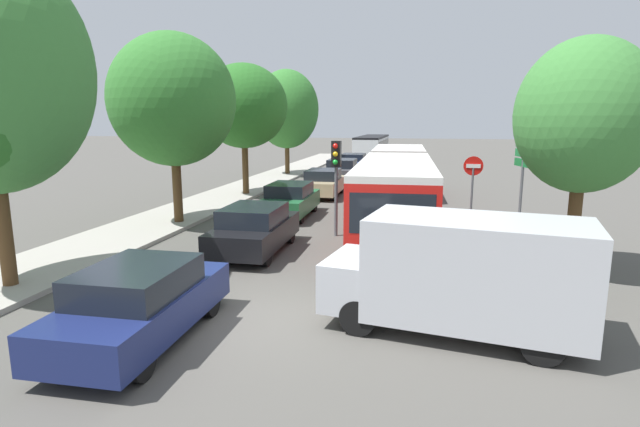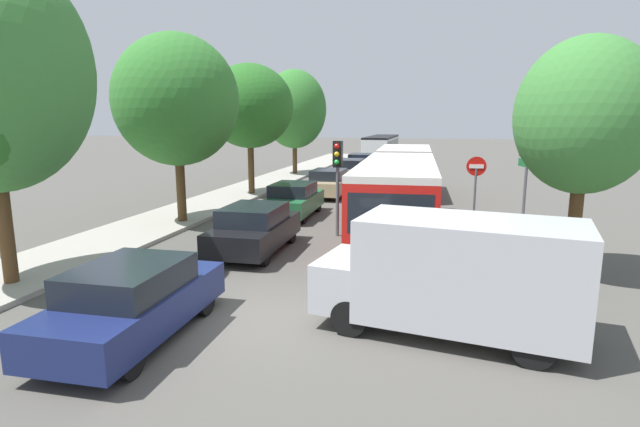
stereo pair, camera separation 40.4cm
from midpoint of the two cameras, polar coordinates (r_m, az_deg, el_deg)
The scene contains 18 objects.
ground_plane at distance 10.77m, azimuth -7.32°, elevation -12.05°, with size 200.00×200.00×0.00m, color #4F4C47.
kerb_strip_left at distance 32.89m, azimuth -5.61°, elevation 3.59°, with size 3.20×53.22×0.14m, color #9E998E.
articulated_bus at distance 22.34m, azimuth 9.77°, elevation 3.82°, with size 3.31×17.76×2.62m.
city_bus_rear at distance 52.86m, azimuth 7.25°, elevation 7.69°, with size 2.67×11.15×2.39m.
queued_car_navy at distance 10.16m, azimuth -19.51°, elevation -9.42°, with size 1.87×4.32×1.50m.
queued_car_black at distance 15.79m, azimuth -6.75°, elevation -1.73°, with size 1.87×4.33×1.50m.
queued_car_green at distance 21.44m, azimuth -2.50°, elevation 1.59°, with size 1.82×4.21×1.46m.
queued_car_tan at distance 27.01m, azimuth 1.45°, elevation 3.52°, with size 1.84×4.26×1.48m.
queued_car_graphite at distance 33.18m, azimuth 3.70°, elevation 4.91°, with size 1.92×4.45×1.54m.
queued_car_blue at distance 38.70m, azimuth 5.04°, elevation 5.72°, with size 1.90×4.40×1.52m.
white_van at distance 10.04m, azimuth 16.42°, elevation -6.58°, with size 5.26×2.78×2.31m.
traffic_light at distance 17.61m, azimuth 2.69°, elevation 5.36°, with size 0.33×0.37×3.40m.
no_entry_sign at distance 19.06m, azimuth 17.93°, elevation 3.38°, with size 0.70×0.08×2.82m.
direction_sign_post at distance 19.07m, azimuth 23.13°, elevation 5.13°, with size 0.38×1.38×3.60m.
tree_left_mid at distance 20.33m, azimuth -15.54°, elevation 12.35°, with size 4.79×4.79×7.38m.
tree_left_far at distance 27.34m, azimuth -7.75°, elevation 11.82°, with size 4.66×4.66×7.05m.
tree_left_distant at distance 37.21m, azimuth -2.47°, elevation 11.60°, with size 4.66×4.66×7.68m.
tree_right_near at distance 14.64m, azimuth 28.83°, elevation 9.31°, with size 3.43×3.43×6.21m.
Camera 2 is at (3.75, -9.23, 4.16)m, focal length 28.00 mm.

